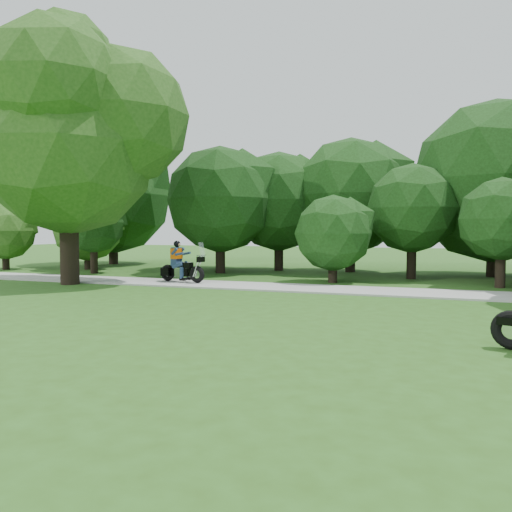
# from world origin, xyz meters

# --- Properties ---
(ground) EXTENTS (100.00, 100.00, 0.00)m
(ground) POSITION_xyz_m (0.00, 0.00, 0.00)
(ground) COLOR #2A4F16
(ground) RESTS_ON ground
(walkway) EXTENTS (60.00, 2.20, 0.06)m
(walkway) POSITION_xyz_m (0.00, 8.00, 0.03)
(walkway) COLOR gray
(walkway) RESTS_ON ground
(tree_line) EXTENTS (40.75, 11.82, 7.60)m
(tree_line) POSITION_xyz_m (1.97, 14.46, 3.52)
(tree_line) COLOR black
(tree_line) RESTS_ON ground
(big_tree_west) EXTENTS (8.64, 6.56, 9.96)m
(big_tree_west) POSITION_xyz_m (-10.54, 6.85, 5.76)
(big_tree_west) COLOR black
(big_tree_west) RESTS_ON ground
(touring_motorcycle) EXTENTS (2.04, 0.85, 1.56)m
(touring_motorcycle) POSITION_xyz_m (-6.82, 8.18, 0.63)
(touring_motorcycle) COLOR black
(touring_motorcycle) RESTS_ON walkway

